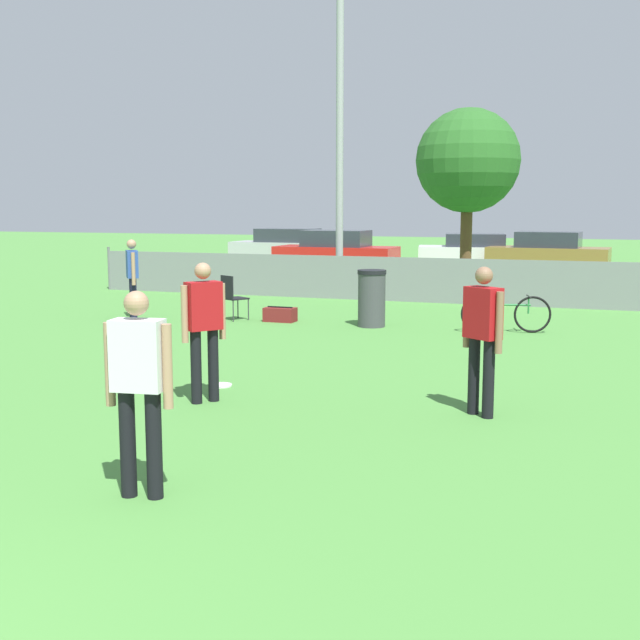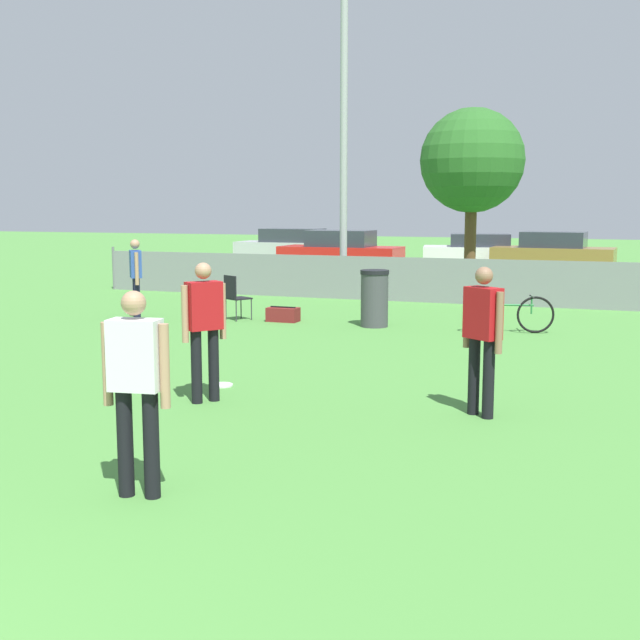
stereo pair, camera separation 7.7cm
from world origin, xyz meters
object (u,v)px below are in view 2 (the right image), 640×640
Objects in this scene: player_defender_red at (204,322)px; light_pole at (344,105)px; folding_chair_sideline at (235,295)px; parked_car_silver at (293,247)px; parked_car_red at (341,253)px; parked_car_white at (479,251)px; spectator_in_blue at (136,273)px; tree_near_pole at (472,161)px; player_thrower_red at (482,331)px; player_receiver_white at (136,379)px; parked_car_tan at (553,253)px; trash_bin at (374,298)px; gear_bag_sideline at (283,315)px; frisbee_disc at (222,385)px; bicycle_sideline at (509,314)px.

light_pole is at bearing 47.91° from player_defender_red.
folding_chair_sideline is 16.08m from parked_car_silver.
parked_car_red reaches higher than parked_car_white.
spectator_in_blue is at bearing 41.18° from folding_chair_sideline.
parked_car_white is (-1.02, 8.01, -2.89)m from tree_near_pole.
light_pole is at bearing -114.47° from parked_car_white.
player_defender_red is at bearing -75.56° from parked_car_red.
player_thrower_red is 1.02× the size of spectator_in_blue.
parked_car_white is (7.50, 0.18, -0.04)m from parked_car_silver.
player_receiver_white is 0.40× the size of parked_car_tan.
parked_car_silver is at bearing 100.59° from player_receiver_white.
parked_car_red is (-7.77, 17.83, -0.25)m from player_thrower_red.
trash_bin is 0.26× the size of parked_car_tan.
player_thrower_red reaches higher than parked_car_red.
player_defender_red is at bearing -93.05° from tree_near_pole.
parked_car_silver is at bearing -28.21° from spectator_in_blue.
tree_near_pole is at bearing -100.10° from parked_car_tan.
player_thrower_red is (2.48, -13.42, -2.58)m from tree_near_pole.
light_pole is 11.54m from parked_car_silver.
light_pole reaches higher than gear_bag_sideline.
player_defender_red is 0.40× the size of parked_car_red.
spectator_in_blue is 0.37× the size of parked_car_silver.
folding_chair_sideline is 0.21× the size of parked_car_silver.
light_pole is 1.88× the size of parked_car_silver.
gear_bag_sideline is at bearing -141.19° from folding_chair_sideline.
parked_car_tan is at bearing 73.47° from gear_bag_sideline.
player_receiver_white is at bearing -89.80° from parked_car_tan.
player_thrower_red is 1.51× the size of trash_bin.
parked_car_red is at bearing 109.56° from light_pole.
gear_bag_sideline is at bearing 179.27° from trash_bin.
parked_car_white is at bearing 84.01° from player_receiver_white.
player_thrower_red is at bearing -84.25° from parked_car_tan.
gear_bag_sideline is (-1.80, 6.62, -0.83)m from player_defender_red.
light_pole is 12.85m from frisbee_disc.
parked_car_white is at bearing 86.34° from bicycle_sideline.
spectator_in_blue is 16.62m from parked_car_tan.
bicycle_sideline is 4.54m from gear_bag_sideline.
parked_car_white is (-0.07, 21.08, 0.65)m from frisbee_disc.
tree_near_pole is 8.58m from parked_car_white.
player_receiver_white is (1.03, -3.02, 0.00)m from player_defender_red.
parked_car_tan is (1.71, 7.02, -2.86)m from tree_near_pole.
parked_car_silver is 4.71m from parked_car_red.
parked_car_silver is at bearing -42.48° from folding_chair_sideline.
parked_car_red reaches higher than frisbee_disc.
frisbee_disc is (2.26, -11.61, -5.02)m from light_pole.
gear_bag_sideline is 14.94m from parked_car_tan.
frisbee_disc is at bearing -79.00° from light_pole.
parked_car_white is (-3.02, 15.19, 0.31)m from bicycle_sideline.
gear_bag_sideline is at bearing 166.41° from bicycle_sideline.
gear_bag_sideline is (-2.54, -7.29, -3.42)m from tree_near_pole.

